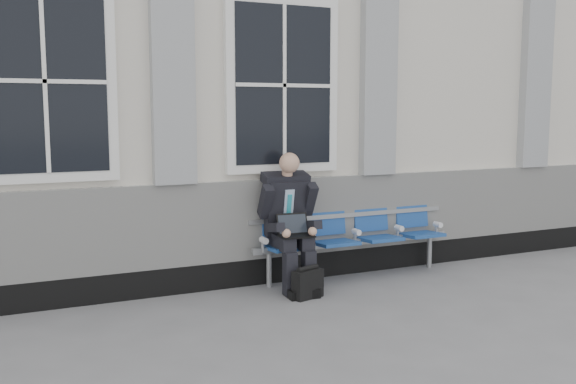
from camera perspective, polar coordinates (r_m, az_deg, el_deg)
name	(u,v)px	position (r m, az deg, el deg)	size (l,w,h in m)	color
ground	(312,323)	(6.12, 2.11, -11.55)	(70.00, 70.00, 0.00)	slate
station_building	(199,92)	(9.03, -7.94, 8.79)	(14.40, 4.40, 4.49)	beige
bench	(353,231)	(7.67, 5.83, -3.44)	(2.60, 0.47, 0.91)	#9EA0A3
businessman	(289,216)	(7.09, 0.09, -2.19)	(0.64, 0.86, 1.52)	black
briefcase	(308,283)	(6.84, 1.75, -8.11)	(0.37, 0.23, 0.35)	black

